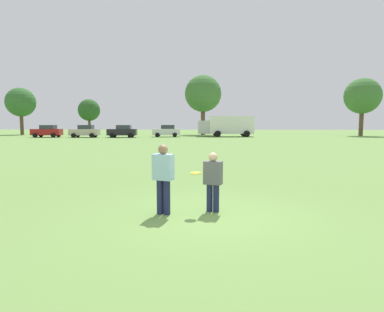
# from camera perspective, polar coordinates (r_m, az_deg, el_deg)

# --- Properties ---
(ground_plane) EXTENTS (187.11, 187.11, 0.00)m
(ground_plane) POSITION_cam_1_polar(r_m,az_deg,el_deg) (7.84, 2.79, -10.33)
(ground_plane) COLOR #6B9347
(player_thrower) EXTENTS (0.53, 0.41, 1.67)m
(player_thrower) POSITION_cam_1_polar(r_m,az_deg,el_deg) (7.81, -5.00, -3.34)
(player_thrower) COLOR #1E234C
(player_thrower) RESTS_ON ground
(player_defender) EXTENTS (0.49, 0.37, 1.46)m
(player_defender) POSITION_cam_1_polar(r_m,az_deg,el_deg) (8.04, 3.64, -3.96)
(player_defender) COLOR #1E234C
(player_defender) RESTS_ON ground
(frisbee) EXTENTS (0.27, 0.27, 0.04)m
(frisbee) POSITION_cam_1_polar(r_m,az_deg,el_deg) (7.80, 0.65, -2.98)
(frisbee) COLOR yellow
(traffic_cone) EXTENTS (0.32, 0.32, 0.48)m
(traffic_cone) POSITION_cam_1_polar(r_m,az_deg,el_deg) (13.01, 3.59, -2.82)
(traffic_cone) COLOR #D8590C
(traffic_cone) RESTS_ON ground
(parked_car_near_left) EXTENTS (4.32, 2.44, 1.82)m
(parked_car_near_left) POSITION_cam_1_polar(r_m,az_deg,el_deg) (53.38, -23.77, 3.97)
(parked_car_near_left) COLOR maroon
(parked_car_near_left) RESTS_ON ground
(parked_car_mid_left) EXTENTS (4.32, 2.44, 1.82)m
(parked_car_mid_left) POSITION_cam_1_polar(r_m,az_deg,el_deg) (50.90, -18.04, 4.11)
(parked_car_mid_left) COLOR #B7AD99
(parked_car_mid_left) RESTS_ON ground
(parked_car_center) EXTENTS (4.32, 2.44, 1.82)m
(parked_car_center) POSITION_cam_1_polar(r_m,az_deg,el_deg) (49.39, -11.93, 4.23)
(parked_car_center) COLOR black
(parked_car_center) RESTS_ON ground
(parked_car_mid_right) EXTENTS (4.32, 2.44, 1.82)m
(parked_car_mid_right) POSITION_cam_1_polar(r_m,az_deg,el_deg) (50.51, -4.41, 4.37)
(parked_car_mid_right) COLOR silver
(parked_car_mid_right) RESTS_ON ground
(box_truck) EXTENTS (8.65, 3.39, 3.18)m
(box_truck) POSITION_cam_1_polar(r_m,az_deg,el_deg) (51.49, 6.07, 5.30)
(box_truck) COLOR white
(box_truck) RESTS_ON ground
(tree_west_oak) EXTENTS (5.18, 5.18, 8.42)m
(tree_west_oak) POSITION_cam_1_polar(r_m,az_deg,el_deg) (67.50, -27.52, 8.22)
(tree_west_oak) COLOR brown
(tree_west_oak) RESTS_ON ground
(tree_west_maple) EXTENTS (3.94, 3.94, 6.41)m
(tree_west_maple) POSITION_cam_1_polar(r_m,az_deg,el_deg) (63.32, -17.39, 7.56)
(tree_west_maple) COLOR brown
(tree_west_maple) RESTS_ON ground
(tree_center_elm) EXTENTS (6.49, 6.49, 10.54)m
(tree_center_elm) POSITION_cam_1_polar(r_m,az_deg,el_deg) (59.49, 1.92, 10.70)
(tree_center_elm) COLOR brown
(tree_center_elm) RESTS_ON ground
(tree_east_birch) EXTENTS (5.76, 5.76, 9.36)m
(tree_east_birch) POSITION_cam_1_polar(r_m,az_deg,el_deg) (60.95, 27.41, 9.17)
(tree_east_birch) COLOR brown
(tree_east_birch) RESTS_ON ground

